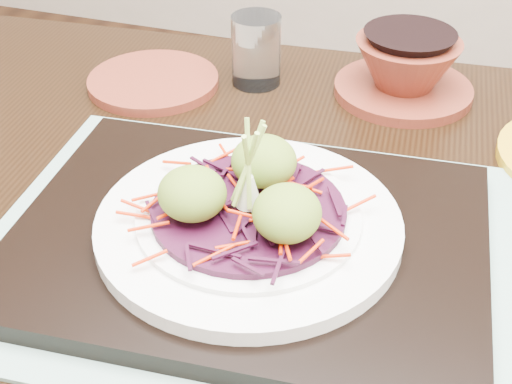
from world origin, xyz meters
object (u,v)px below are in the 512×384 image
(water_glass, at_px, (256,50))
(serving_tray, at_px, (249,239))
(dining_table, at_px, (270,305))
(white_plate, at_px, (249,223))
(terracotta_side_plate, at_px, (153,81))
(terracotta_bowl_set, at_px, (405,71))

(water_glass, bearing_deg, serving_tray, -72.31)
(dining_table, xyz_separation_m, serving_tray, (-0.01, -0.04, 0.11))
(white_plate, bearing_deg, water_glass, 107.69)
(terracotta_side_plate, bearing_deg, dining_table, -44.65)
(serving_tray, relative_size, terracotta_bowl_set, 2.33)
(dining_table, xyz_separation_m, water_glass, (-0.11, 0.28, 0.15))
(serving_tray, distance_m, white_plate, 0.02)
(white_plate, xyz_separation_m, water_glass, (-0.10, 0.32, 0.01))
(dining_table, distance_m, water_glass, 0.33)
(white_plate, height_order, water_glass, water_glass)
(dining_table, relative_size, serving_tray, 3.10)
(terracotta_side_plate, xyz_separation_m, terracotta_bowl_set, (0.30, 0.08, 0.03))
(terracotta_side_plate, bearing_deg, water_glass, 22.70)
(terracotta_side_plate, relative_size, terracotta_bowl_set, 0.93)
(dining_table, xyz_separation_m, terracotta_bowl_set, (0.07, 0.31, 0.13))
(terracotta_bowl_set, bearing_deg, white_plate, -103.49)
(serving_tray, relative_size, water_glass, 4.69)
(white_plate, bearing_deg, terracotta_side_plate, 129.91)
(water_glass, bearing_deg, terracotta_bowl_set, 8.78)
(dining_table, relative_size, white_plate, 4.77)
(terracotta_bowl_set, bearing_deg, serving_tray, -103.49)
(dining_table, distance_m, serving_tray, 0.12)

